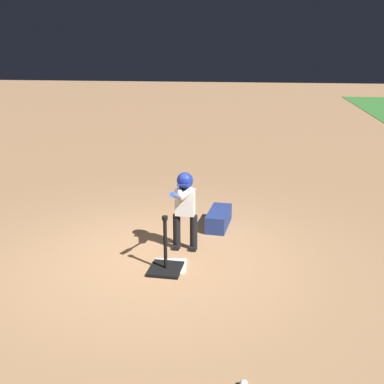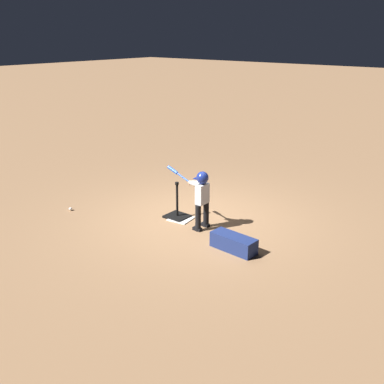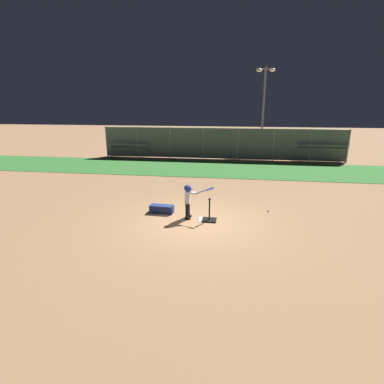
{
  "view_description": "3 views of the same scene",
  "coord_description": "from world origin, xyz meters",
  "px_view_note": "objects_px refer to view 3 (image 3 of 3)",
  "views": [
    {
      "loc": [
        5.65,
        1.55,
        2.75
      ],
      "look_at": [
        -0.32,
        0.47,
        0.91
      ],
      "focal_mm": 42.0,
      "sensor_mm": 36.0,
      "label": 1
    },
    {
      "loc": [
        -5.35,
        6.74,
        3.65
      ],
      "look_at": [
        0.0,
        0.18,
        0.62
      ],
      "focal_mm": 42.0,
      "sensor_mm": 36.0,
      "label": 2
    },
    {
      "loc": [
        1.18,
        -9.06,
        3.72
      ],
      "look_at": [
        -0.26,
        0.46,
        0.9
      ],
      "focal_mm": 28.0,
      "sensor_mm": 36.0,
      "label": 3
    }
  ],
  "objects_px": {
    "baseball": "(269,211)",
    "bleachers_left_center": "(319,152)",
    "bleachers_far_left": "(131,149)",
    "bleachers_far_right": "(251,148)",
    "batting_tee": "(209,218)",
    "batter_child": "(189,197)",
    "equipment_bag": "(162,209)"
  },
  "relations": [
    {
      "from": "baseball",
      "to": "bleachers_left_center",
      "type": "height_order",
      "value": "bleachers_left_center"
    },
    {
      "from": "bleachers_far_left",
      "to": "bleachers_far_right",
      "type": "relative_size",
      "value": 0.95
    },
    {
      "from": "batting_tee",
      "to": "bleachers_far_right",
      "type": "height_order",
      "value": "bleachers_far_right"
    },
    {
      "from": "baseball",
      "to": "bleachers_far_left",
      "type": "bearing_deg",
      "value": 129.55
    },
    {
      "from": "batter_child",
      "to": "bleachers_left_center",
      "type": "height_order",
      "value": "bleachers_left_center"
    },
    {
      "from": "batting_tee",
      "to": "equipment_bag",
      "type": "distance_m",
      "value": 1.82
    },
    {
      "from": "bleachers_far_right",
      "to": "equipment_bag",
      "type": "bearing_deg",
      "value": -105.84
    },
    {
      "from": "baseball",
      "to": "bleachers_far_right",
      "type": "relative_size",
      "value": 0.02
    },
    {
      "from": "batting_tee",
      "to": "baseball",
      "type": "height_order",
      "value": "batting_tee"
    },
    {
      "from": "batting_tee",
      "to": "bleachers_far_right",
      "type": "xyz_separation_m",
      "value": [
        1.82,
        13.08,
        0.54
      ]
    },
    {
      "from": "baseball",
      "to": "equipment_bag",
      "type": "distance_m",
      "value": 3.85
    },
    {
      "from": "equipment_bag",
      "to": "bleachers_far_right",
      "type": "bearing_deg",
      "value": 77.12
    },
    {
      "from": "batting_tee",
      "to": "bleachers_far_left",
      "type": "bearing_deg",
      "value": 120.04
    },
    {
      "from": "baseball",
      "to": "bleachers_far_right",
      "type": "xyz_separation_m",
      "value": [
        -0.22,
        11.9,
        0.6
      ]
    },
    {
      "from": "batter_child",
      "to": "bleachers_far_right",
      "type": "height_order",
      "value": "bleachers_far_right"
    },
    {
      "from": "bleachers_far_left",
      "to": "equipment_bag",
      "type": "distance_m",
      "value": 12.84
    },
    {
      "from": "bleachers_far_right",
      "to": "bleachers_left_center",
      "type": "bearing_deg",
      "value": -8.04
    },
    {
      "from": "batter_child",
      "to": "baseball",
      "type": "xyz_separation_m",
      "value": [
        2.76,
        1.06,
        -0.71
      ]
    },
    {
      "from": "bleachers_far_right",
      "to": "bleachers_left_center",
      "type": "distance_m",
      "value": 4.66
    },
    {
      "from": "bleachers_far_left",
      "to": "bleachers_left_center",
      "type": "height_order",
      "value": "bleachers_left_center"
    },
    {
      "from": "bleachers_far_right",
      "to": "bleachers_far_left",
      "type": "bearing_deg",
      "value": -174.26
    },
    {
      "from": "batter_child",
      "to": "bleachers_far_right",
      "type": "relative_size",
      "value": 0.37
    },
    {
      "from": "baseball",
      "to": "equipment_bag",
      "type": "bearing_deg",
      "value": -169.79
    },
    {
      "from": "bleachers_left_center",
      "to": "batter_child",
      "type": "bearing_deg",
      "value": -120.16
    },
    {
      "from": "batter_child",
      "to": "bleachers_left_center",
      "type": "relative_size",
      "value": 0.36
    },
    {
      "from": "bleachers_left_center",
      "to": "equipment_bag",
      "type": "relative_size",
      "value": 3.87
    },
    {
      "from": "bleachers_far_right",
      "to": "batting_tee",
      "type": "bearing_deg",
      "value": -97.92
    },
    {
      "from": "bleachers_left_center",
      "to": "bleachers_far_left",
      "type": "bearing_deg",
      "value": -178.98
    },
    {
      "from": "batting_tee",
      "to": "bleachers_far_left",
      "type": "xyz_separation_m",
      "value": [
        -7.05,
        12.19,
        0.4
      ]
    },
    {
      "from": "bleachers_far_left",
      "to": "bleachers_left_center",
      "type": "xyz_separation_m",
      "value": [
        13.49,
        0.24,
        0.09
      ]
    },
    {
      "from": "bleachers_far_left",
      "to": "bleachers_far_right",
      "type": "xyz_separation_m",
      "value": [
        8.87,
        0.89,
        0.14
      ]
    },
    {
      "from": "bleachers_far_left",
      "to": "bleachers_far_right",
      "type": "bearing_deg",
      "value": 5.74
    }
  ]
}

